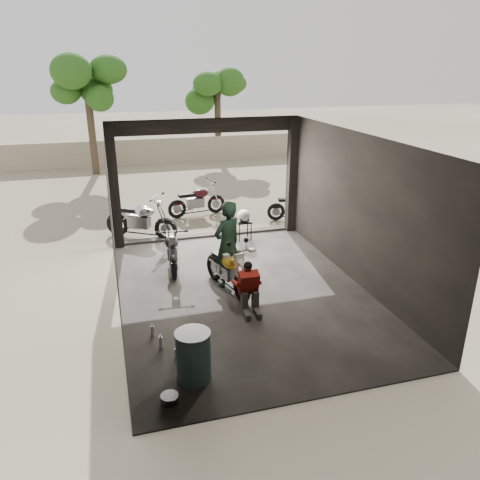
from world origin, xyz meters
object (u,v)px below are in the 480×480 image
rider (227,245)px  stool (244,223)px  main_bike (227,267)px  outside_bike_a (140,217)px  mechanic (250,290)px  helmet (244,215)px  outside_bike_c (296,204)px  sign_post (318,176)px  oil_drum (193,357)px  outside_bike_b (197,198)px  left_bike (172,246)px

rider → stool: 2.86m
main_bike → outside_bike_a: bearing=97.2°
main_bike → stool: bearing=52.6°
mechanic → helmet: (0.99, 3.82, 0.22)m
outside_bike_c → sign_post: (0.32, -0.73, 1.00)m
helmet → oil_drum: 6.01m
outside_bike_b → sign_post: sign_post is taller
rider → mechanic: 1.37m
oil_drum → outside_bike_a: bearing=92.2°
outside_bike_a → outside_bike_c: size_ratio=1.21×
outside_bike_a → helmet: outside_bike_a is taller
main_bike → left_bike: (-0.95, 1.46, 0.01)m
left_bike → outside_bike_b: (1.32, 3.80, 0.02)m
outside_bike_a → outside_bike_b: size_ratio=1.12×
main_bike → outside_bike_c: 5.12m
mechanic → outside_bike_a: bearing=111.2°
helmet → oil_drum: size_ratio=0.45×
outside_bike_b → sign_post: 3.82m
main_bike → outside_bike_a: outside_bike_a is taller
left_bike → outside_bike_c: size_ratio=1.05×
outside_bike_c → sign_post: size_ratio=0.67×
helmet → sign_post: size_ratio=0.16×
outside_bike_c → outside_bike_a: bearing=105.3°
outside_bike_a → helmet: (2.63, -0.93, 0.09)m
sign_post → left_bike: bearing=-135.7°
left_bike → oil_drum: left_bike is taller
outside_bike_c → rider: bearing=151.8°
outside_bike_b → helmet: size_ratio=4.58×
outside_bike_b → stool: size_ratio=3.01×
main_bike → outside_bike_b: 5.27m
helmet → sign_post: sign_post is taller
stool → helmet: (-0.01, -0.05, 0.24)m
rider → oil_drum: rider is taller
mechanic → stool: mechanic is taller
mechanic → sign_post: bearing=54.8°
mechanic → helmet: size_ratio=2.73×
mechanic → helmet: mechanic is taller
main_bike → stool: main_bike is taller
left_bike → main_bike: bearing=-52.0°
main_bike → mechanic: main_bike is taller
main_bike → helmet: main_bike is taller
left_bike → outside_bike_c: bearing=36.7°
outside_bike_b → mechanic: 6.35m
outside_bike_c → helmet: outside_bike_c is taller
stool → sign_post: 2.59m
left_bike → mechanic: bearing=-61.4°
rider → stool: bearing=-141.5°
outside_bike_a → helmet: 2.80m
outside_bike_a → mechanic: size_ratio=1.87×
outside_bike_b → sign_post: size_ratio=0.73×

